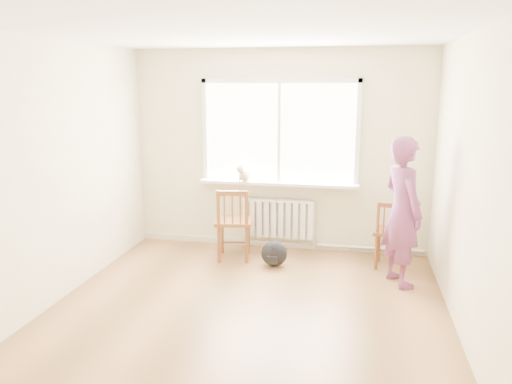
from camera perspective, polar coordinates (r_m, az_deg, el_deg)
The scene contains 13 objects.
floor at distance 5.02m, azimuth -1.52°, elevation -14.28°, with size 4.50×4.50×0.00m, color #A26C42.
ceiling at distance 4.51m, azimuth -1.73°, elevation 18.09°, with size 4.50×4.50×0.00m, color white.
back_wall at distance 6.76m, azimuth 2.71°, elevation 4.69°, with size 4.00×0.01×2.70m, color beige.
window at distance 6.70m, azimuth 2.70°, elevation 7.31°, with size 2.12×0.05×1.42m.
windowsill at distance 6.72m, azimuth 2.53°, elevation 1.02°, with size 2.15×0.22×0.04m, color white.
radiator at distance 6.85m, azimuth 2.51°, elevation -2.98°, with size 1.00×0.12×0.55m.
heating_pipe at distance 6.91m, azimuth 12.88°, elevation -6.26°, with size 0.04×0.04×1.40m, color silver.
baseboard at distance 7.04m, azimuth 2.58°, elevation -5.95°, with size 4.00×0.03×0.08m, color beige.
chair_left at distance 6.42m, azimuth -2.58°, elevation -3.69°, with size 0.52×0.51×0.94m.
chair_right at distance 6.36m, azimuth 15.21°, elevation -4.71°, with size 0.47×0.46×0.85m.
person at distance 5.79m, azimuth 16.39°, elevation -2.19°, with size 0.62×0.40×1.69m, color #BB3E43.
cat at distance 6.70m, azimuth -1.32°, elevation 2.07°, with size 0.24×0.37×0.26m.
backpack at distance 6.29m, azimuth 2.08°, elevation -7.04°, with size 0.33×0.24×0.33m, color black.
Camera 1 is at (1.02, -4.37, 2.25)m, focal length 35.00 mm.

